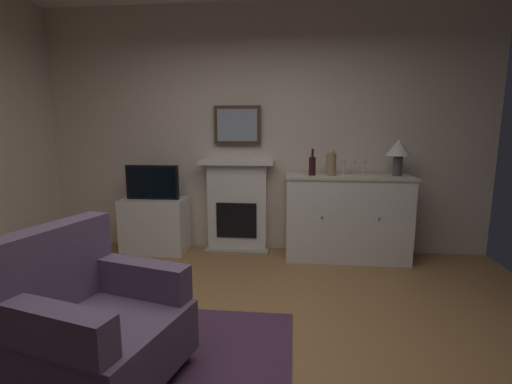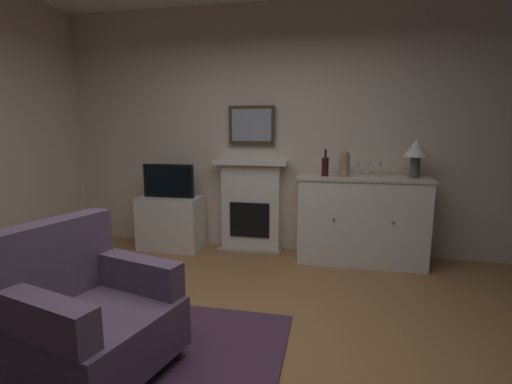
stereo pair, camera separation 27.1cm
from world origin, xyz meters
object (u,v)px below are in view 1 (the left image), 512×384
Objects in this scene: wine_glass_right at (364,164)px; framed_picture at (237,125)px; table_lamp at (399,150)px; tv_cabinet at (155,225)px; tv_set at (152,182)px; armchair at (93,321)px; sideboard_cabinet at (347,217)px; wine_glass_left at (344,165)px; vase_decorative at (331,163)px; wine_glass_center at (354,164)px; fireplace_unit at (237,206)px; wine_bottle at (312,166)px.

framed_picture is at bearing 170.62° from wine_glass_right.
table_lamp reaches higher than tv_cabinet.
tv_set reaches higher than armchair.
sideboard_cabinet is 0.91m from table_lamp.
armchair is (-1.89, -2.24, -0.70)m from wine_glass_right.
framed_picture is 0.40× the size of sideboard_cabinet.
tv_set is at bearing 179.11° from wine_glass_left.
wine_glass_right is at bearing -4.89° from sideboard_cabinet.
tv_set is at bearing 178.83° from vase_decorative.
tv_set is 2.35m from armchair.
wine_glass_left is 2.19m from tv_set.
armchair is at bearing -128.49° from wine_glass_center.
fireplace_unit reaches higher than sideboard_cabinet.
wine_bottle is at bearing -16.95° from framed_picture.
framed_picture reaches higher than wine_glass_center.
wine_glass_left is 1.00× the size of wine_glass_center.
tv_set is at bearing -166.69° from framed_picture.
framed_picture is 3.33× the size of wine_glass_left.
fireplace_unit is 1.04m from wine_bottle.
framed_picture is 1.90× the size of wine_bottle.
vase_decorative is at bearing -2.12° from wine_bottle.
wine_glass_center is (-0.47, -0.02, -0.16)m from table_lamp.
wine_glass_left and wine_glass_right have the same top height.
vase_decorative is (0.20, -0.01, 0.03)m from wine_bottle.
wine_glass_right is at bearing 2.79° from wine_glass_center.
vase_decorative reaches higher than wine_glass_center.
wine_bottle reaches higher than vase_decorative.
wine_bottle is at bearing -173.99° from sideboard_cabinet.
vase_decorative is at bearing -175.99° from table_lamp.
tv_set reaches higher than sideboard_cabinet.
table_lamp reaches higher than wine_glass_center.
armchair is at bearing -127.02° from wine_glass_left.
wine_bottle is (0.87, -0.22, 0.52)m from fireplace_unit.
wine_glass_right is 2.52m from tv_cabinet.
tv_set is at bearing -179.83° from table_lamp.
wine_glass_right is at bearing 7.55° from wine_glass_left.
wine_glass_center is 0.17× the size of armchair.
wine_bottle is at bearing -176.91° from wine_glass_center.
framed_picture is at bearing 172.90° from table_lamp.
wine_bottle is 0.45m from wine_glass_center.
armchair is (-1.78, -2.23, -0.70)m from wine_glass_center.
framed_picture is 1.51m from wine_glass_right.
wine_glass_center reaches higher than sideboard_cabinet.
wine_glass_center reaches higher than armchair.
table_lamp is at bearing 45.08° from armchair.
wine_glass_right is 3.01m from armchair.
tv_set is (-0.98, -0.19, 0.30)m from fireplace_unit.
vase_decorative is 2.19m from tv_cabinet.
framed_picture is (0.00, 0.05, 0.96)m from fireplace_unit.
vase_decorative is 0.38× the size of tv_cabinet.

